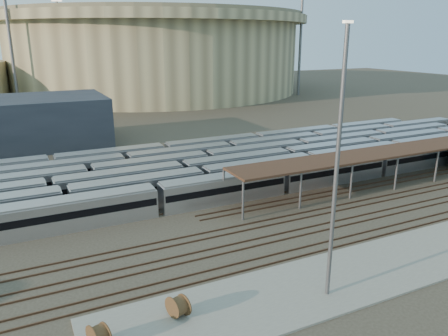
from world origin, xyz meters
The scene contains 12 objects.
ground centered at (0.00, 0.00, 0.00)m, with size 420.00×420.00×0.00m, color #383026.
apron centered at (-5.00, -15.00, 0.10)m, with size 50.00×9.00×0.20m, color gray.
subway_trains centered at (-1.48, 18.50, 1.80)m, with size 129.43×23.90×3.60m.
inspection_shed centered at (22.00, 4.00, 4.98)m, with size 60.30×6.00×5.30m.
empty_tracks centered at (0.00, -5.00, 0.09)m, with size 170.00×9.62×0.18m.
stadium centered at (25.00, 140.00, 16.47)m, with size 124.00×124.00×32.50m.
floodlight_0 centered at (-30.00, 110.00, 20.65)m, with size 4.00×1.00×38.40m.
floodlight_2 centered at (70.00, 100.00, 20.65)m, with size 4.00×1.00×38.40m.
floodlight_3 centered at (-10.00, 160.00, 20.65)m, with size 4.00×1.00×38.40m.
cable_reel_west centered at (-22.12, -13.92, 1.12)m, with size 1.84×1.84×1.02m, color brown.
cable_reel_east centered at (-28.50, -14.67, 1.08)m, with size 1.75×1.75×0.97m, color brown.
yard_light_pole centered at (-9.23, -16.56, 11.67)m, with size 0.80×0.36×22.76m.
Camera 1 is at (-32.09, -42.74, 21.76)m, focal length 35.00 mm.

